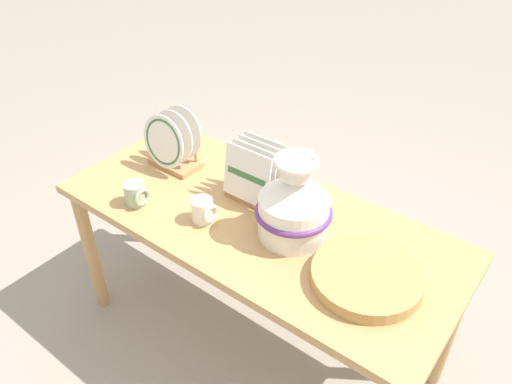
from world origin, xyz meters
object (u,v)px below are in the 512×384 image
dish_rack_square_plates (255,178)px  mug_sage_glaze (136,194)px  dish_rack_round_plates (172,146)px  mug_cream_glaze (203,211)px  ceramic_vase (294,205)px  wicker_charger_stack (367,277)px

dish_rack_square_plates → mug_sage_glaze: 0.45m
dish_rack_round_plates → mug_cream_glaze: dish_rack_round_plates is taller
mug_cream_glaze → dish_rack_round_plates: bearing=150.9°
ceramic_vase → wicker_charger_stack: 0.34m
dish_rack_square_plates → dish_rack_round_plates: bearing=-175.2°
mug_sage_glaze → ceramic_vase: bearing=20.6°
ceramic_vase → dish_rack_square_plates: ceramic_vase is taller
wicker_charger_stack → mug_cream_glaze: size_ratio=3.88×
ceramic_vase → mug_sage_glaze: ceramic_vase is taller
ceramic_vase → dish_rack_square_plates: 0.26m
dish_rack_square_plates → wicker_charger_stack: size_ratio=0.65×
ceramic_vase → mug_cream_glaze: 0.34m
ceramic_vase → dish_rack_round_plates: size_ratio=1.26×
mug_cream_glaze → mug_sage_glaze: bearing=-163.4°
wicker_charger_stack → mug_cream_glaze: bearing=-172.3°
dish_rack_square_plates → ceramic_vase: bearing=-21.9°
dish_rack_square_plates → mug_cream_glaze: size_ratio=2.54×
dish_rack_square_plates → mug_sage_glaze: bearing=-137.0°
dish_rack_square_plates → wicker_charger_stack: dish_rack_square_plates is taller
ceramic_vase → mug_cream_glaze: size_ratio=3.48×
dish_rack_round_plates → mug_sage_glaze: dish_rack_round_plates is taller
dish_rack_round_plates → dish_rack_square_plates: size_ratio=1.08×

